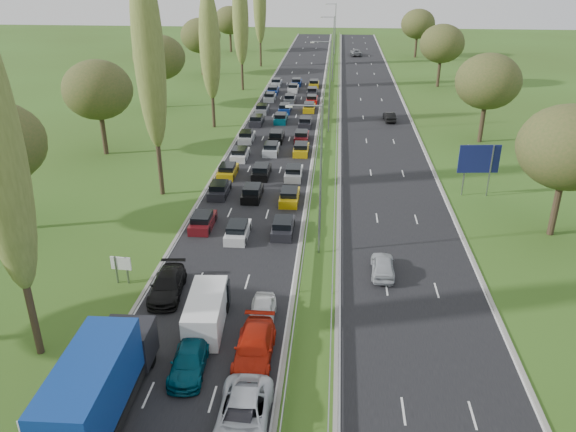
% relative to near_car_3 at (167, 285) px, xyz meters
% --- Properties ---
extents(ground, '(260.00, 260.00, 0.00)m').
position_rel_near_car_3_xyz_m(ground, '(10.23, 44.12, -0.77)').
color(ground, '#354D18').
rests_on(ground, ground).
extents(near_carriageway, '(10.50, 215.00, 0.04)m').
position_rel_near_car_3_xyz_m(near_carriageway, '(3.48, 46.62, -0.77)').
color(near_carriageway, black).
rests_on(near_carriageway, ground).
extents(far_carriageway, '(10.50, 215.00, 0.04)m').
position_rel_near_car_3_xyz_m(far_carriageway, '(16.98, 46.62, -0.77)').
color(far_carriageway, black).
rests_on(far_carriageway, ground).
extents(central_reservation, '(2.36, 215.00, 0.32)m').
position_rel_near_car_3_xyz_m(central_reservation, '(10.23, 46.62, -0.22)').
color(central_reservation, gray).
rests_on(central_reservation, ground).
extents(lamp_columns, '(0.18, 140.18, 12.00)m').
position_rel_near_car_3_xyz_m(lamp_columns, '(10.23, 42.12, 5.23)').
color(lamp_columns, gray).
rests_on(lamp_columns, ground).
extents(poplar_row, '(2.80, 127.80, 22.44)m').
position_rel_near_car_3_xyz_m(poplar_row, '(-5.77, 32.29, 11.62)').
color(poplar_row, '#2D2116').
rests_on(poplar_row, ground).
extents(woodland_left, '(8.00, 166.00, 11.10)m').
position_rel_near_car_3_xyz_m(woodland_left, '(-16.27, 26.74, 6.92)').
color(woodland_left, '#2D2116').
rests_on(woodland_left, ground).
extents(woodland_right, '(8.00, 153.00, 11.10)m').
position_rel_near_car_3_xyz_m(woodland_right, '(29.73, 30.79, 6.92)').
color(woodland_right, '#2D2116').
rests_on(woodland_right, ground).
extents(traffic_queue_fill, '(9.13, 67.66, 0.80)m').
position_rel_near_car_3_xyz_m(traffic_queue_fill, '(3.48, 41.52, -0.33)').
color(traffic_queue_fill, '#590F14').
rests_on(traffic_queue_fill, ground).
extents(near_car_3, '(2.52, 5.30, 1.49)m').
position_rel_near_car_3_xyz_m(near_car_3, '(0.00, 0.00, 0.00)').
color(near_car_3, black).
rests_on(near_car_3, near_carriageway).
extents(near_car_7, '(2.17, 4.77, 1.35)m').
position_rel_near_car_3_xyz_m(near_car_7, '(3.47, -7.73, -0.07)').
color(near_car_7, '#054254').
rests_on(near_car_7, near_carriageway).
extents(near_car_9, '(1.59, 4.07, 1.32)m').
position_rel_near_car_3_xyz_m(near_car_9, '(7.03, -11.84, -0.09)').
color(near_car_9, black).
rests_on(near_car_9, near_carriageway).
extents(near_car_10, '(2.69, 5.69, 1.57)m').
position_rel_near_car_3_xyz_m(near_car_10, '(7.18, -11.74, 0.04)').
color(near_car_10, silver).
rests_on(near_car_10, near_carriageway).
extents(near_car_11, '(2.21, 5.39, 1.56)m').
position_rel_near_car_3_xyz_m(near_car_11, '(6.99, -6.33, 0.03)').
color(near_car_11, '#B91D0B').
rests_on(near_car_11, near_carriageway).
extents(near_car_12, '(1.82, 4.18, 1.40)m').
position_rel_near_car_3_xyz_m(near_car_12, '(6.97, -2.68, -0.04)').
color(near_car_12, white).
rests_on(near_car_12, near_carriageway).
extents(far_car_0, '(1.81, 4.23, 1.43)m').
position_rel_near_car_3_xyz_m(far_car_0, '(15.06, 4.10, -0.03)').
color(far_car_0, '#ACB0B6').
rests_on(far_car_0, far_carriageway).
extents(far_car_1, '(1.69, 4.12, 1.33)m').
position_rel_near_car_3_xyz_m(far_car_1, '(18.92, 48.30, -0.08)').
color(far_car_1, black).
rests_on(far_car_1, far_carriageway).
extents(far_car_2, '(2.89, 5.67, 1.53)m').
position_rel_near_car_3_xyz_m(far_car_2, '(15.48, 110.41, 0.02)').
color(far_car_2, slate).
rests_on(far_car_2, far_carriageway).
extents(blue_lorry, '(2.73, 9.82, 4.15)m').
position_rel_near_car_3_xyz_m(blue_lorry, '(0.03, -11.53, 1.37)').
color(blue_lorry, black).
rests_on(blue_lorry, near_carriageway).
extents(white_van_rear, '(2.16, 5.51, 2.22)m').
position_rel_near_car_3_xyz_m(white_van_rear, '(3.54, -3.31, 0.37)').
color(white_van_rear, silver).
rests_on(white_van_rear, near_carriageway).
extents(info_sign, '(1.50, 0.21, 2.10)m').
position_rel_near_car_3_xyz_m(info_sign, '(-3.67, 1.24, 0.60)').
color(info_sign, gray).
rests_on(info_sign, ground).
extents(direction_sign, '(3.99, 0.52, 5.20)m').
position_rel_near_car_3_xyz_m(direction_sign, '(25.13, 20.42, 2.80)').
color(direction_sign, gray).
rests_on(direction_sign, ground).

